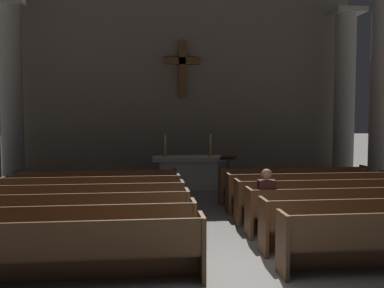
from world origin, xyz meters
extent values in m
plane|color=slate|center=(0.00, 0.00, 0.00)|extent=(80.00, 80.00, 0.00)
cube|color=brown|center=(-2.53, 0.00, 0.42)|extent=(3.83, 0.40, 0.05)
cube|color=brown|center=(-2.53, -0.23, 0.70)|extent=(3.83, 0.05, 0.50)
cube|color=brown|center=(-2.53, 0.18, 0.20)|extent=(3.83, 0.04, 0.40)
cube|color=brown|center=(-0.59, -0.02, 0.47)|extent=(0.06, 0.50, 0.95)
cube|color=brown|center=(-2.53, 1.03, 0.42)|extent=(3.83, 0.40, 0.05)
cube|color=brown|center=(-2.53, 0.80, 0.70)|extent=(3.83, 0.05, 0.50)
cube|color=brown|center=(-2.53, 1.21, 0.20)|extent=(3.83, 0.04, 0.40)
cube|color=brown|center=(-0.59, 1.01, 0.47)|extent=(0.06, 0.50, 0.95)
cube|color=brown|center=(-2.53, 2.06, 0.42)|extent=(3.83, 0.40, 0.05)
cube|color=brown|center=(-2.53, 1.83, 0.70)|extent=(3.83, 0.05, 0.50)
cube|color=brown|center=(-2.53, 2.24, 0.20)|extent=(3.83, 0.04, 0.40)
cube|color=brown|center=(-0.59, 2.04, 0.47)|extent=(0.06, 0.50, 0.95)
cube|color=brown|center=(-2.53, 3.09, 0.42)|extent=(3.83, 0.40, 0.05)
cube|color=brown|center=(-2.53, 2.86, 0.70)|extent=(3.83, 0.05, 0.50)
cube|color=brown|center=(-2.53, 3.27, 0.20)|extent=(3.83, 0.04, 0.40)
cube|color=brown|center=(-0.59, 3.07, 0.47)|extent=(0.06, 0.50, 0.95)
cube|color=brown|center=(-2.53, 4.12, 0.42)|extent=(3.83, 0.40, 0.05)
cube|color=brown|center=(-2.53, 3.89, 0.70)|extent=(3.83, 0.05, 0.50)
cube|color=brown|center=(-2.53, 4.30, 0.20)|extent=(3.83, 0.04, 0.40)
cube|color=brown|center=(-0.59, 4.10, 0.47)|extent=(0.06, 0.50, 0.95)
cube|color=brown|center=(-4.47, 4.10, 0.47)|extent=(0.06, 0.50, 0.95)
cube|color=brown|center=(-2.53, 5.15, 0.42)|extent=(3.83, 0.40, 0.05)
cube|color=brown|center=(-2.53, 4.92, 0.70)|extent=(3.83, 0.05, 0.50)
cube|color=brown|center=(-2.53, 5.33, 0.20)|extent=(3.83, 0.04, 0.40)
cube|color=brown|center=(-0.59, 5.13, 0.47)|extent=(0.06, 0.50, 0.95)
cube|color=brown|center=(-4.47, 5.13, 0.47)|extent=(0.06, 0.50, 0.95)
cube|color=brown|center=(0.59, -0.02, 0.47)|extent=(0.06, 0.50, 0.95)
cube|color=brown|center=(2.53, 1.03, 0.42)|extent=(3.83, 0.40, 0.05)
cube|color=brown|center=(2.53, 0.80, 0.70)|extent=(3.83, 0.05, 0.50)
cube|color=brown|center=(2.53, 1.21, 0.20)|extent=(3.83, 0.04, 0.40)
cube|color=brown|center=(0.59, 1.01, 0.47)|extent=(0.06, 0.50, 0.95)
cube|color=brown|center=(2.53, 2.06, 0.42)|extent=(3.83, 0.40, 0.05)
cube|color=brown|center=(2.53, 1.83, 0.70)|extent=(3.83, 0.05, 0.50)
cube|color=brown|center=(2.53, 2.24, 0.20)|extent=(3.83, 0.04, 0.40)
cube|color=brown|center=(0.59, 2.04, 0.47)|extent=(0.06, 0.50, 0.95)
cube|color=brown|center=(2.53, 3.09, 0.42)|extent=(3.83, 0.40, 0.05)
cube|color=brown|center=(2.53, 2.86, 0.70)|extent=(3.83, 0.05, 0.50)
cube|color=brown|center=(2.53, 3.27, 0.20)|extent=(3.83, 0.04, 0.40)
cube|color=brown|center=(0.59, 3.07, 0.47)|extent=(0.06, 0.50, 0.95)
cube|color=brown|center=(2.53, 4.12, 0.42)|extent=(3.83, 0.40, 0.05)
cube|color=brown|center=(2.53, 3.89, 0.70)|extent=(3.83, 0.05, 0.50)
cube|color=brown|center=(2.53, 4.30, 0.20)|extent=(3.83, 0.04, 0.40)
cube|color=brown|center=(0.59, 4.10, 0.47)|extent=(0.06, 0.50, 0.95)
cube|color=brown|center=(2.53, 5.15, 0.42)|extent=(3.83, 0.40, 0.05)
cube|color=brown|center=(2.53, 4.92, 0.70)|extent=(3.83, 0.05, 0.50)
cube|color=brown|center=(2.53, 5.33, 0.20)|extent=(3.83, 0.04, 0.40)
cube|color=brown|center=(0.59, 5.13, 0.47)|extent=(0.06, 0.50, 0.95)
cube|color=brown|center=(4.47, 5.13, 0.47)|extent=(0.06, 0.50, 0.95)
cube|color=gray|center=(5.47, 6.14, 0.10)|extent=(0.97, 0.97, 0.20)
cylinder|color=gray|center=(5.47, 6.14, 2.83)|extent=(0.69, 0.69, 5.66)
cube|color=gray|center=(-5.47, 8.60, 0.10)|extent=(0.97, 0.97, 0.20)
cylinder|color=gray|center=(-5.47, 8.60, 2.83)|extent=(0.69, 0.69, 5.66)
cube|color=gray|center=(-5.47, 8.60, 5.74)|extent=(1.04, 1.04, 0.16)
cube|color=gray|center=(5.47, 8.60, 0.10)|extent=(0.97, 0.97, 0.20)
cylinder|color=gray|center=(5.47, 8.60, 2.83)|extent=(0.69, 0.69, 5.66)
cube|color=gray|center=(5.47, 8.60, 5.74)|extent=(1.04, 1.04, 0.16)
cube|color=#BCB7AD|center=(0.00, 7.55, 0.44)|extent=(1.76, 0.72, 0.88)
cube|color=#BCB7AD|center=(0.00, 7.55, 0.94)|extent=(2.20, 0.90, 0.12)
cube|color=silver|center=(0.00, 7.55, 1.00)|extent=(2.09, 0.86, 0.01)
cylinder|color=#B79338|center=(-0.70, 7.55, 1.02)|extent=(0.16, 0.16, 0.02)
cylinder|color=#B79338|center=(-0.70, 7.55, 1.19)|extent=(0.07, 0.07, 0.37)
cylinder|color=silver|center=(-0.70, 7.55, 1.53)|extent=(0.04, 0.04, 0.30)
cylinder|color=#B79338|center=(0.70, 7.55, 1.02)|extent=(0.16, 0.16, 0.02)
cylinder|color=#B79338|center=(0.70, 7.55, 1.19)|extent=(0.07, 0.07, 0.37)
cylinder|color=silver|center=(0.70, 7.55, 1.53)|extent=(0.04, 0.04, 0.30)
cube|color=#706656|center=(0.00, 9.83, 3.50)|extent=(12.05, 0.25, 6.99)
cube|color=brown|center=(0.00, 9.59, 3.85)|extent=(0.24, 0.24, 1.97)
cube|color=brown|center=(0.00, 9.59, 4.14)|extent=(1.26, 0.24, 0.24)
cylinder|color=brown|center=(1.02, 6.35, 0.02)|extent=(0.36, 0.36, 0.04)
cylinder|color=brown|center=(1.02, 6.35, 0.53)|extent=(0.10, 0.10, 1.05)
cube|color=brown|center=(1.02, 6.35, 1.08)|extent=(0.44, 0.31, 0.15)
cube|color=#26262B|center=(0.91, 2.24, 0.23)|extent=(0.24, 0.14, 0.45)
cube|color=#26262B|center=(0.91, 2.11, 0.51)|extent=(0.28, 0.36, 0.12)
cube|color=#381919|center=(0.91, 1.98, 0.84)|extent=(0.32, 0.20, 0.54)
sphere|color=#9E7051|center=(0.91, 1.98, 1.22)|extent=(0.20, 0.20, 0.20)
camera|label=1|loc=(-1.43, -6.26, 2.40)|focal=42.46mm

